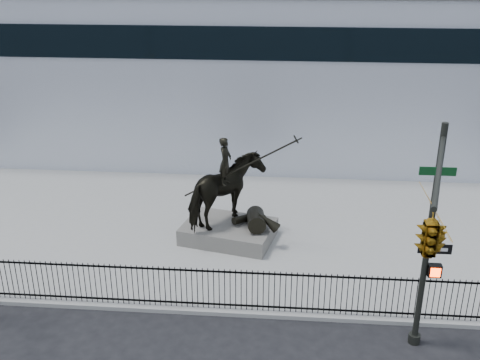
{
  "coord_description": "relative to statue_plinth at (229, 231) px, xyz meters",
  "views": [
    {
      "loc": [
        2.87,
        -14.2,
        11.16
      ],
      "look_at": [
        1.16,
        6.0,
        2.8
      ],
      "focal_mm": 42.0,
      "sensor_mm": 36.0,
      "label": 1
    }
  ],
  "objects": [
    {
      "name": "ground",
      "position": [
        -0.69,
        -6.06,
        -0.48
      ],
      "size": [
        120.0,
        120.0,
        0.0
      ],
      "primitive_type": "plane",
      "color": "black",
      "rests_on": "ground"
    },
    {
      "name": "building",
      "position": [
        -0.69,
        13.94,
        4.02
      ],
      "size": [
        44.0,
        14.0,
        9.0
      ],
      "primitive_type": "cube",
      "color": "white",
      "rests_on": "ground"
    },
    {
      "name": "traffic_signal_right",
      "position": [
        5.78,
        -8.07,
        4.37
      ],
      "size": [
        2.17,
        6.86,
        7.0
      ],
      "color": "black",
      "rests_on": "ground"
    },
    {
      "name": "equestrian_statue",
      "position": [
        0.07,
        -0.02,
        1.73
      ],
      "size": [
        4.46,
        3.29,
        3.87
      ],
      "rotation": [
        0.0,
        0.0,
        -0.23
      ],
      "color": "black",
      "rests_on": "statue_plinth"
    },
    {
      "name": "plaza",
      "position": [
        -0.69,
        0.94,
        -0.41
      ],
      "size": [
        30.0,
        12.0,
        0.15
      ],
      "primitive_type": "cube",
      "color": "#9B9B98",
      "rests_on": "ground"
    },
    {
      "name": "picket_fence",
      "position": [
        -0.69,
        -4.81,
        0.42
      ],
      "size": [
        22.1,
        0.1,
        1.5
      ],
      "color": "black",
      "rests_on": "plaza"
    },
    {
      "name": "statue_plinth",
      "position": [
        0.0,
        0.0,
        0.0
      ],
      "size": [
        4.02,
        3.2,
        0.67
      ],
      "primitive_type": "cube",
      "rotation": [
        0.0,
        0.0,
        -0.23
      ],
      "color": "#635F5B",
      "rests_on": "plaza"
    }
  ]
}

